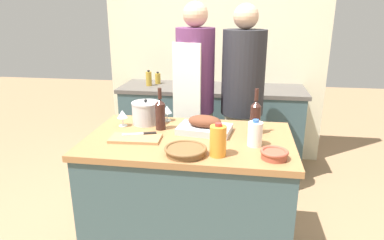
{
  "coord_description": "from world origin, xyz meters",
  "views": [
    {
      "loc": [
        0.34,
        -2.07,
        1.71
      ],
      "look_at": [
        0.0,
        0.12,
        0.99
      ],
      "focal_mm": 32.0,
      "sensor_mm": 36.0,
      "label": 1
    }
  ],
  "objects_px": {
    "juice_jug": "(218,141)",
    "wine_glass_right": "(122,115)",
    "milk_jug": "(255,134)",
    "knife_chef": "(141,134)",
    "stock_pot": "(146,113)",
    "roasting_pan": "(205,126)",
    "cutting_board": "(135,138)",
    "person_cook_aproned": "(195,96)",
    "wine_bottle_green": "(160,113)",
    "mixing_bowl": "(274,154)",
    "wine_glass_left": "(167,110)",
    "condiment_bottle_short": "(158,78)",
    "condiment_bottle_tall": "(149,79)",
    "wicker_basket": "(186,150)",
    "wine_bottle_dark": "(255,116)",
    "person_cook_guest": "(242,99)"
  },
  "relations": [
    {
      "from": "juice_jug",
      "to": "wine_glass_right",
      "type": "distance_m",
      "value": 0.83
    },
    {
      "from": "milk_jug",
      "to": "knife_chef",
      "type": "bearing_deg",
      "value": 176.81
    },
    {
      "from": "stock_pot",
      "to": "wine_glass_right",
      "type": "bearing_deg",
      "value": -150.94
    },
    {
      "from": "roasting_pan",
      "to": "cutting_board",
      "type": "xyz_separation_m",
      "value": [
        -0.42,
        -0.21,
        -0.04
      ]
    },
    {
      "from": "juice_jug",
      "to": "person_cook_aproned",
      "type": "xyz_separation_m",
      "value": [
        -0.28,
        1.05,
        -0.01
      ]
    },
    {
      "from": "stock_pot",
      "to": "wine_bottle_green",
      "type": "bearing_deg",
      "value": -39.36
    },
    {
      "from": "roasting_pan",
      "to": "wine_bottle_green",
      "type": "relative_size",
      "value": 1.29
    },
    {
      "from": "mixing_bowl",
      "to": "wine_glass_right",
      "type": "height_order",
      "value": "wine_glass_right"
    },
    {
      "from": "wine_glass_left",
      "to": "condiment_bottle_short",
      "type": "bearing_deg",
      "value": 107.11
    },
    {
      "from": "condiment_bottle_tall",
      "to": "cutting_board",
      "type": "bearing_deg",
      "value": -77.52
    },
    {
      "from": "wine_glass_right",
      "to": "condiment_bottle_short",
      "type": "bearing_deg",
      "value": 94.26
    },
    {
      "from": "roasting_pan",
      "to": "wicker_basket",
      "type": "xyz_separation_m",
      "value": [
        -0.06,
        -0.39,
        -0.02
      ]
    },
    {
      "from": "condiment_bottle_short",
      "to": "wine_bottle_dark",
      "type": "bearing_deg",
      "value": -54.79
    },
    {
      "from": "wicker_basket",
      "to": "wine_glass_right",
      "type": "xyz_separation_m",
      "value": [
        -0.53,
        0.43,
        0.06
      ]
    },
    {
      "from": "knife_chef",
      "to": "condiment_bottle_tall",
      "type": "bearing_deg",
      "value": 103.55
    },
    {
      "from": "person_cook_guest",
      "to": "person_cook_aproned",
      "type": "bearing_deg",
      "value": 179.67
    },
    {
      "from": "wine_glass_left",
      "to": "person_cook_aproned",
      "type": "relative_size",
      "value": 0.07
    },
    {
      "from": "roasting_pan",
      "to": "person_cook_aproned",
      "type": "xyz_separation_m",
      "value": [
        -0.16,
        0.68,
        0.04
      ]
    },
    {
      "from": "cutting_board",
      "to": "juice_jug",
      "type": "xyz_separation_m",
      "value": [
        0.54,
        -0.17,
        0.08
      ]
    },
    {
      "from": "wicker_basket",
      "to": "cutting_board",
      "type": "height_order",
      "value": "wicker_basket"
    },
    {
      "from": "roasting_pan",
      "to": "stock_pot",
      "type": "height_order",
      "value": "stock_pot"
    },
    {
      "from": "wine_glass_left",
      "to": "condiment_bottle_tall",
      "type": "relative_size",
      "value": 0.69
    },
    {
      "from": "condiment_bottle_tall",
      "to": "wicker_basket",
      "type": "bearing_deg",
      "value": -68.1
    },
    {
      "from": "person_cook_aproned",
      "to": "roasting_pan",
      "type": "bearing_deg",
      "value": -57.55
    },
    {
      "from": "wine_bottle_green",
      "to": "wine_bottle_dark",
      "type": "relative_size",
      "value": 0.95
    },
    {
      "from": "condiment_bottle_short",
      "to": "person_cook_aproned",
      "type": "relative_size",
      "value": 0.08
    },
    {
      "from": "roasting_pan",
      "to": "wine_bottle_green",
      "type": "bearing_deg",
      "value": 176.92
    },
    {
      "from": "cutting_board",
      "to": "condiment_bottle_short",
      "type": "xyz_separation_m",
      "value": [
        -0.28,
        1.7,
        0.05
      ]
    },
    {
      "from": "mixing_bowl",
      "to": "wine_glass_left",
      "type": "bearing_deg",
      "value": 142.11
    },
    {
      "from": "milk_jug",
      "to": "wine_bottle_green",
      "type": "bearing_deg",
      "value": 162.16
    },
    {
      "from": "condiment_bottle_short",
      "to": "mixing_bowl",
      "type": "bearing_deg",
      "value": -58.56
    },
    {
      "from": "wine_bottle_green",
      "to": "person_cook_aproned",
      "type": "height_order",
      "value": "person_cook_aproned"
    },
    {
      "from": "wine_bottle_dark",
      "to": "person_cook_guest",
      "type": "relative_size",
      "value": 0.18
    },
    {
      "from": "roasting_pan",
      "to": "milk_jug",
      "type": "height_order",
      "value": "milk_jug"
    },
    {
      "from": "condiment_bottle_short",
      "to": "person_cook_aproned",
      "type": "distance_m",
      "value": 0.98
    },
    {
      "from": "wicker_basket",
      "to": "milk_jug",
      "type": "distance_m",
      "value": 0.45
    },
    {
      "from": "wine_glass_left",
      "to": "knife_chef",
      "type": "xyz_separation_m",
      "value": [
        -0.1,
        -0.36,
        -0.06
      ]
    },
    {
      "from": "person_cook_aproned",
      "to": "stock_pot",
      "type": "bearing_deg",
      "value": -98.38
    },
    {
      "from": "wine_bottle_dark",
      "to": "juice_jug",
      "type": "bearing_deg",
      "value": -118.49
    },
    {
      "from": "wine_glass_left",
      "to": "condiment_bottle_short",
      "type": "height_order",
      "value": "condiment_bottle_short"
    },
    {
      "from": "wine_bottle_green",
      "to": "person_cook_guest",
      "type": "distance_m",
      "value": 0.89
    },
    {
      "from": "knife_chef",
      "to": "condiment_bottle_tall",
      "type": "xyz_separation_m",
      "value": [
        -0.37,
        1.53,
        0.06
      ]
    },
    {
      "from": "stock_pot",
      "to": "mixing_bowl",
      "type": "distance_m",
      "value": 1.01
    },
    {
      "from": "wine_glass_left",
      "to": "condiment_bottle_tall",
      "type": "xyz_separation_m",
      "value": [
        -0.47,
        1.17,
        -0.01
      ]
    },
    {
      "from": "wicker_basket",
      "to": "wine_glass_left",
      "type": "height_order",
      "value": "wine_glass_left"
    },
    {
      "from": "wine_bottle_dark",
      "to": "wine_glass_left",
      "type": "relative_size",
      "value": 2.66
    },
    {
      "from": "wine_glass_right",
      "to": "person_cook_guest",
      "type": "relative_size",
      "value": 0.07
    },
    {
      "from": "person_cook_guest",
      "to": "wicker_basket",
      "type": "bearing_deg",
      "value": -110.49
    },
    {
      "from": "condiment_bottle_short",
      "to": "milk_jug",
      "type": "bearing_deg",
      "value": -58.45
    },
    {
      "from": "mixing_bowl",
      "to": "condiment_bottle_short",
      "type": "height_order",
      "value": "condiment_bottle_short"
    }
  ]
}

